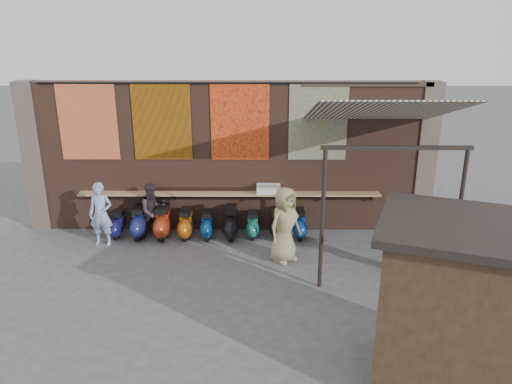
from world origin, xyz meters
TOP-DOWN VIEW (x-y plane):
  - ground at (0.00, 0.00)m, footprint 70.00×70.00m
  - brick_wall at (0.00, 2.70)m, footprint 10.00×0.40m
  - pier_left at (-5.20, 2.70)m, footprint 0.50×0.50m
  - pier_right at (5.20, 2.70)m, footprint 0.50×0.50m
  - eating_counter at (0.00, 2.33)m, footprint 8.00×0.32m
  - shelf_box at (1.04, 2.30)m, footprint 0.62×0.30m
  - tapestry_redgold at (-3.60, 2.48)m, footprint 1.50×0.02m
  - tapestry_sun at (-1.70, 2.48)m, footprint 1.50×0.02m
  - tapestry_orange at (0.30, 2.48)m, footprint 1.50×0.02m
  - tapestry_multi at (2.30, 2.48)m, footprint 1.50×0.02m
  - hang_rail at (0.00, 2.47)m, footprint 9.50×0.06m
  - scooter_stool_0 at (-2.95, 2.04)m, footprint 0.32×0.72m
  - scooter_stool_1 at (-2.36, 2.00)m, footprint 0.39×0.86m
  - scooter_stool_2 at (-1.74, 1.99)m, footprint 0.40×0.88m
  - scooter_stool_3 at (-1.14, 1.96)m, footprint 0.36×0.79m
  - scooter_stool_4 at (-0.57, 1.97)m, footprint 0.33×0.74m
  - scooter_stool_5 at (0.05, 1.98)m, footprint 0.39×0.87m
  - scooter_stool_6 at (0.62, 2.03)m, footprint 0.32×0.70m
  - scooter_stool_7 at (1.25, 2.03)m, footprint 0.35×0.78m
  - scooter_stool_8 at (1.86, 2.01)m, footprint 0.35×0.78m
  - diner_left at (-3.20, 1.54)m, footprint 0.62×0.42m
  - diner_right at (-1.98, 2.00)m, footprint 0.90×0.85m
  - shopper_navy at (3.93, 0.20)m, footprint 0.88×0.87m
  - shopper_grey at (4.90, -0.55)m, footprint 1.14×0.86m
  - shopper_tan at (1.39, 0.64)m, footprint 1.06×1.03m
  - market_stall at (3.88, -3.72)m, footprint 2.90×2.53m
  - stall_roof at (3.88, -3.72)m, footprint 3.26×2.89m
  - stall_sign at (4.20, -2.84)m, footprint 1.14×0.45m
  - stall_shelf at (4.20, -2.84)m, footprint 1.92×0.78m
  - awning_canvas at (3.50, 0.90)m, footprint 3.20×3.28m
  - awning_ledger at (3.50, 2.49)m, footprint 3.30×0.08m
  - awning_header at (3.50, -0.60)m, footprint 3.00×0.08m
  - awning_post_left at (2.10, -0.60)m, footprint 0.09×0.09m
  - awning_post_right at (4.90, -0.60)m, footprint 0.09×0.09m

SIDE VIEW (x-z plane):
  - ground at x=0.00m, z-range 0.00..0.00m
  - scooter_stool_6 at x=0.62m, z-range 0.00..0.67m
  - scooter_stool_0 at x=-2.95m, z-range 0.00..0.68m
  - scooter_stool_4 at x=-0.57m, z-range 0.00..0.70m
  - scooter_stool_8 at x=1.86m, z-range 0.00..0.74m
  - scooter_stool_7 at x=1.25m, z-range 0.00..0.74m
  - scooter_stool_3 at x=-1.14m, z-range 0.00..0.76m
  - scooter_stool_1 at x=-2.36m, z-range 0.00..0.82m
  - scooter_stool_5 at x=0.05m, z-range 0.00..0.82m
  - scooter_stool_2 at x=-1.74m, z-range 0.00..0.84m
  - diner_right at x=-1.98m, z-range 0.00..1.48m
  - shopper_navy at x=3.93m, z-range 0.00..1.49m
  - shopper_grey at x=4.90m, z-range 0.00..1.57m
  - diner_left at x=-3.20m, z-range 0.00..1.65m
  - shopper_tan at x=1.39m, z-range 0.00..1.83m
  - stall_shelf at x=4.20m, z-range 0.93..0.99m
  - eating_counter at x=0.00m, z-range 1.08..1.12m
  - shelf_box at x=1.04m, z-range 1.12..1.37m
  - market_stall at x=3.88m, z-range 0.00..2.62m
  - awning_post_left at x=2.10m, z-range 0.00..3.10m
  - awning_post_right at x=4.90m, z-range 0.00..3.10m
  - stall_sign at x=4.20m, z-range 1.65..2.15m
  - brick_wall at x=0.00m, z-range 0.00..4.00m
  - pier_left at x=-5.20m, z-range 0.00..4.00m
  - pier_right at x=5.20m, z-range 0.00..4.00m
  - stall_roof at x=3.88m, z-range 2.62..2.74m
  - tapestry_redgold at x=-3.60m, z-range 2.00..4.00m
  - tapestry_sun at x=-1.70m, z-range 2.00..4.00m
  - tapestry_orange at x=0.30m, z-range 2.00..4.00m
  - tapestry_multi at x=2.30m, z-range 2.00..4.00m
  - awning_header at x=3.50m, z-range 3.04..3.12m
  - awning_canvas at x=3.50m, z-range 3.07..4.03m
  - awning_ledger at x=3.50m, z-range 3.89..4.01m
  - hang_rail at x=0.00m, z-range 3.95..4.01m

